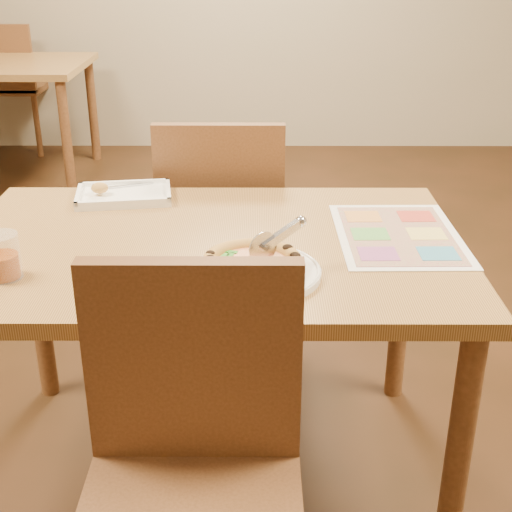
{
  "coord_description": "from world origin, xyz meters",
  "views": [
    {
      "loc": [
        0.13,
        -1.68,
        1.44
      ],
      "look_at": [
        0.12,
        -0.2,
        0.77
      ],
      "focal_mm": 50.0,
      "sensor_mm": 36.0,
      "label": 1
    }
  ],
  "objects_px": {
    "bg_chair_far": "(8,73)",
    "appetizer_tray": "(122,196)",
    "menu": "(398,235)",
    "glass_tumbler": "(2,259)",
    "chair_far": "(222,214)",
    "pizza_cutter": "(276,239)",
    "chair_near": "(191,442)",
    "dining_table": "(210,271)",
    "pizza": "(252,263)",
    "plate": "(256,273)"
  },
  "relations": [
    {
      "from": "bg_chair_far",
      "to": "appetizer_tray",
      "type": "height_order",
      "value": "bg_chair_far"
    },
    {
      "from": "bg_chair_far",
      "to": "menu",
      "type": "xyz_separation_m",
      "value": [
        2.09,
        -3.26,
        0.16
      ]
    },
    {
      "from": "glass_tumbler",
      "to": "bg_chair_far",
      "type": "bearing_deg",
      "value": 108.02
    },
    {
      "from": "chair_far",
      "to": "pizza_cutter",
      "type": "xyz_separation_m",
      "value": [
        0.17,
        -0.78,
        0.24
      ]
    },
    {
      "from": "bg_chair_far",
      "to": "glass_tumbler",
      "type": "relative_size",
      "value": 4.45
    },
    {
      "from": "chair_far",
      "to": "appetizer_tray",
      "type": "bearing_deg",
      "value": 45.11
    },
    {
      "from": "chair_near",
      "to": "menu",
      "type": "bearing_deg",
      "value": 52.59
    },
    {
      "from": "dining_table",
      "to": "chair_far",
      "type": "distance_m",
      "value": 0.61
    },
    {
      "from": "bg_chair_far",
      "to": "pizza",
      "type": "bearing_deg",
      "value": 116.09
    },
    {
      "from": "bg_chair_far",
      "to": "appetizer_tray",
      "type": "bearing_deg",
      "value": 113.89
    },
    {
      "from": "chair_near",
      "to": "pizza_cutter",
      "type": "height_order",
      "value": "chair_near"
    },
    {
      "from": "chair_near",
      "to": "bg_chair_far",
      "type": "relative_size",
      "value": 1.0
    },
    {
      "from": "glass_tumbler",
      "to": "menu",
      "type": "bearing_deg",
      "value": 14.96
    },
    {
      "from": "bg_chair_far",
      "to": "appetizer_tray",
      "type": "xyz_separation_m",
      "value": [
        1.32,
        -2.98,
        0.16
      ]
    },
    {
      "from": "dining_table",
      "to": "menu",
      "type": "relative_size",
      "value": 2.94
    },
    {
      "from": "pizza_cutter",
      "to": "appetizer_tray",
      "type": "relative_size",
      "value": 0.43
    },
    {
      "from": "chair_near",
      "to": "menu",
      "type": "height_order",
      "value": "chair_near"
    },
    {
      "from": "appetizer_tray",
      "to": "dining_table",
      "type": "bearing_deg",
      "value": -48.96
    },
    {
      "from": "glass_tumbler",
      "to": "dining_table",
      "type": "bearing_deg",
      "value": 24.91
    },
    {
      "from": "pizza_cutter",
      "to": "appetizer_tray",
      "type": "height_order",
      "value": "pizza_cutter"
    },
    {
      "from": "menu",
      "to": "pizza_cutter",
      "type": "bearing_deg",
      "value": -145.84
    },
    {
      "from": "appetizer_tray",
      "to": "glass_tumbler",
      "type": "height_order",
      "value": "glass_tumbler"
    },
    {
      "from": "dining_table",
      "to": "pizza_cutter",
      "type": "xyz_separation_m",
      "value": [
        0.17,
        -0.18,
        0.17
      ]
    },
    {
      "from": "bg_chair_far",
      "to": "pizza_cutter",
      "type": "height_order",
      "value": "bg_chair_far"
    },
    {
      "from": "chair_near",
      "to": "chair_far",
      "type": "relative_size",
      "value": 1.0
    },
    {
      "from": "bg_chair_far",
      "to": "plate",
      "type": "relative_size",
      "value": 1.57
    },
    {
      "from": "chair_near",
      "to": "plate",
      "type": "xyz_separation_m",
      "value": [
        0.12,
        0.4,
        0.16
      ]
    },
    {
      "from": "bg_chair_far",
      "to": "appetizer_tray",
      "type": "distance_m",
      "value": 3.26
    },
    {
      "from": "chair_far",
      "to": "plate",
      "type": "height_order",
      "value": "chair_far"
    },
    {
      "from": "bg_chair_far",
      "to": "pizza_cutter",
      "type": "relative_size",
      "value": 3.68
    },
    {
      "from": "pizza",
      "to": "pizza_cutter",
      "type": "height_order",
      "value": "pizza_cutter"
    },
    {
      "from": "appetizer_tray",
      "to": "chair_far",
      "type": "bearing_deg",
      "value": 45.11
    },
    {
      "from": "chair_near",
      "to": "pizza",
      "type": "distance_m",
      "value": 0.46
    },
    {
      "from": "plate",
      "to": "bg_chair_far",
      "type": "bearing_deg",
      "value": 116.16
    },
    {
      "from": "chair_far",
      "to": "dining_table",
      "type": "bearing_deg",
      "value": 90.0
    },
    {
      "from": "dining_table",
      "to": "pizza_cutter",
      "type": "height_order",
      "value": "pizza_cutter"
    },
    {
      "from": "chair_far",
      "to": "bg_chair_far",
      "type": "distance_m",
      "value": 3.14
    },
    {
      "from": "bg_chair_far",
      "to": "glass_tumbler",
      "type": "xyz_separation_m",
      "value": [
        1.14,
        -3.51,
        0.2
      ]
    },
    {
      "from": "bg_chair_far",
      "to": "pizza",
      "type": "xyz_separation_m",
      "value": [
        1.71,
        -3.5,
        0.18
      ]
    },
    {
      "from": "chair_near",
      "to": "bg_chair_far",
      "type": "xyz_separation_m",
      "value": [
        -1.6,
        3.9,
        0.0
      ]
    },
    {
      "from": "dining_table",
      "to": "appetizer_tray",
      "type": "relative_size",
      "value": 4.34
    },
    {
      "from": "pizza_cutter",
      "to": "menu",
      "type": "distance_m",
      "value": 0.4
    },
    {
      "from": "pizza",
      "to": "pizza_cutter",
      "type": "bearing_deg",
      "value": 15.21
    },
    {
      "from": "chair_near",
      "to": "chair_far",
      "type": "xyz_separation_m",
      "value": [
        -0.0,
        1.2,
        0.0
      ]
    },
    {
      "from": "glass_tumbler",
      "to": "menu",
      "type": "distance_m",
      "value": 0.98
    },
    {
      "from": "chair_far",
      "to": "plate",
      "type": "relative_size",
      "value": 1.57
    },
    {
      "from": "bg_chair_far",
      "to": "plate",
      "type": "height_order",
      "value": "bg_chair_far"
    },
    {
      "from": "bg_chair_far",
      "to": "pizza",
      "type": "distance_m",
      "value": 3.9
    },
    {
      "from": "dining_table",
      "to": "glass_tumbler",
      "type": "relative_size",
      "value": 12.31
    },
    {
      "from": "dining_table",
      "to": "menu",
      "type": "distance_m",
      "value": 0.5
    }
  ]
}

